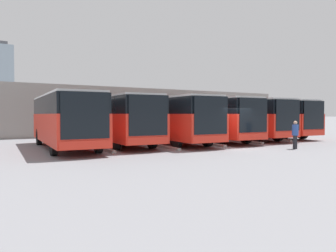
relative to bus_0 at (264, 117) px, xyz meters
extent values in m
plane|color=gray|center=(9.11, 5.88, -1.83)|extent=(600.00, 600.00, 0.00)
cube|color=red|center=(0.00, -0.02, -0.54)|extent=(3.28, 10.84, 1.68)
cube|color=black|center=(0.00, -0.02, 0.82)|extent=(3.23, 10.67, 1.03)
cube|color=black|center=(0.34, 5.33, 0.23)|extent=(2.29, 0.19, 2.21)
cube|color=red|center=(0.34, 5.34, -1.16)|extent=(2.47, 0.22, 0.40)
cube|color=silver|center=(0.00, -0.02, 1.39)|extent=(3.15, 10.40, 0.12)
cylinder|color=black|center=(-0.94, 3.36, -1.28)|extent=(0.37, 1.12, 1.11)
cylinder|color=black|center=(1.36, 3.22, -1.28)|extent=(0.37, 1.12, 1.11)
cylinder|color=black|center=(-1.36, -3.25, -1.28)|extent=(0.37, 1.12, 1.11)
cylinder|color=black|center=(0.93, -3.40, -1.28)|extent=(0.37, 1.12, 1.11)
cube|color=#9E9E99|center=(1.82, 1.59, -1.75)|extent=(0.62, 5.98, 0.15)
cube|color=red|center=(3.64, 0.46, -0.54)|extent=(3.28, 10.84, 1.68)
cube|color=black|center=(3.64, 0.46, 0.82)|extent=(3.23, 10.67, 1.03)
cube|color=black|center=(3.99, 5.81, 0.23)|extent=(2.29, 0.19, 2.21)
cube|color=red|center=(3.99, 5.82, -1.16)|extent=(2.47, 0.22, 0.40)
cube|color=silver|center=(3.64, 0.46, 1.39)|extent=(3.15, 10.40, 0.12)
cylinder|color=black|center=(2.71, 3.85, -1.28)|extent=(0.37, 1.12, 1.11)
cylinder|color=black|center=(5.00, 3.70, -1.28)|extent=(0.37, 1.12, 1.11)
cylinder|color=black|center=(2.28, -2.77, -1.28)|extent=(0.37, 1.12, 1.11)
cylinder|color=black|center=(4.58, -2.92, -1.28)|extent=(0.37, 1.12, 1.11)
cube|color=#9E9E99|center=(5.47, 2.07, -1.75)|extent=(0.62, 5.98, 0.15)
cube|color=red|center=(7.29, 0.71, -0.54)|extent=(3.28, 10.84, 1.68)
cube|color=black|center=(7.29, 0.71, 0.82)|extent=(3.23, 10.67, 1.03)
cube|color=black|center=(7.63, 6.06, 0.23)|extent=(2.29, 0.19, 2.21)
cube|color=red|center=(7.63, 6.07, -1.16)|extent=(2.47, 0.22, 0.40)
cube|color=silver|center=(7.29, 0.71, 1.39)|extent=(3.15, 10.40, 0.12)
cylinder|color=black|center=(6.35, 4.10, -1.28)|extent=(0.37, 1.12, 1.11)
cylinder|color=black|center=(8.65, 3.95, -1.28)|extent=(0.37, 1.12, 1.11)
cylinder|color=black|center=(5.93, -2.52, -1.28)|extent=(0.37, 1.12, 1.11)
cylinder|color=black|center=(8.22, -2.67, -1.28)|extent=(0.37, 1.12, 1.11)
cube|color=#9E9E99|center=(9.11, 2.32, -1.75)|extent=(0.62, 5.98, 0.15)
cube|color=red|center=(10.93, 0.95, -0.54)|extent=(3.28, 10.84, 1.68)
cube|color=black|center=(10.93, 0.95, 0.82)|extent=(3.23, 10.67, 1.03)
cube|color=black|center=(11.28, 6.30, 0.23)|extent=(2.29, 0.19, 2.21)
cube|color=red|center=(11.28, 6.30, -1.16)|extent=(2.47, 0.22, 0.40)
cube|color=silver|center=(10.93, 0.95, 1.39)|extent=(3.15, 10.40, 0.12)
cylinder|color=black|center=(10.00, 4.33, -1.28)|extent=(0.37, 1.12, 1.11)
cylinder|color=black|center=(12.29, 4.18, -1.28)|extent=(0.37, 1.12, 1.11)
cylinder|color=black|center=(9.57, -2.28, -1.28)|extent=(0.37, 1.12, 1.11)
cylinder|color=black|center=(11.87, -2.43, -1.28)|extent=(0.37, 1.12, 1.11)
cube|color=#9E9E99|center=(12.75, 2.55, -1.75)|extent=(0.62, 5.98, 0.15)
cube|color=red|center=(14.58, 0.15, -0.54)|extent=(3.28, 10.84, 1.68)
cube|color=black|center=(14.58, 0.15, 0.82)|extent=(3.23, 10.67, 1.03)
cube|color=black|center=(14.92, 5.50, 0.23)|extent=(2.29, 0.19, 2.21)
cube|color=red|center=(14.92, 5.50, -1.16)|extent=(2.47, 0.22, 0.40)
cube|color=silver|center=(14.58, 0.15, 1.39)|extent=(3.15, 10.40, 0.12)
cylinder|color=black|center=(13.64, 3.53, -1.28)|extent=(0.37, 1.12, 1.11)
cylinder|color=black|center=(15.94, 3.38, -1.28)|extent=(0.37, 1.12, 1.11)
cylinder|color=black|center=(13.22, -3.09, -1.28)|extent=(0.37, 1.12, 1.11)
cylinder|color=black|center=(15.51, -3.23, -1.28)|extent=(0.37, 1.12, 1.11)
cube|color=#9E9E99|center=(16.40, 1.75, -1.75)|extent=(0.62, 5.98, 0.15)
cube|color=red|center=(18.22, 0.77, -0.54)|extent=(3.28, 10.84, 1.68)
cube|color=black|center=(18.22, 0.77, 0.82)|extent=(3.23, 10.67, 1.03)
cube|color=black|center=(18.56, 6.12, 0.23)|extent=(2.29, 0.19, 2.21)
cube|color=red|center=(18.56, 6.12, -1.16)|extent=(2.47, 0.22, 0.40)
cube|color=silver|center=(18.22, 0.77, 1.39)|extent=(3.15, 10.40, 0.12)
cylinder|color=black|center=(17.29, 4.15, -1.28)|extent=(0.37, 1.12, 1.11)
cylinder|color=black|center=(19.58, 4.00, -1.28)|extent=(0.37, 1.12, 1.11)
cylinder|color=black|center=(16.86, -2.46, -1.28)|extent=(0.37, 1.12, 1.11)
cylinder|color=black|center=(19.15, -2.61, -1.28)|extent=(0.37, 1.12, 1.11)
cylinder|color=black|center=(6.24, 8.20, -1.42)|extent=(0.24, 0.24, 0.83)
cylinder|color=black|center=(6.43, 8.27, -1.42)|extent=(0.24, 0.24, 0.83)
cylinder|color=#2D4C99|center=(6.34, 8.23, -0.67)|extent=(0.49, 0.49, 0.66)
sphere|color=tan|center=(6.34, 8.23, -0.23)|extent=(0.22, 0.22, 0.22)
cube|color=gray|center=(9.11, -15.75, 0.59)|extent=(40.02, 12.95, 4.85)
cube|color=silver|center=(9.11, -23.73, 2.77)|extent=(40.02, 3.00, 0.24)
cylinder|color=slate|center=(-4.90, -24.83, 0.47)|extent=(0.20, 0.20, 4.60)
camera|label=1|loc=(23.17, 21.17, 0.27)|focal=35.00mm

